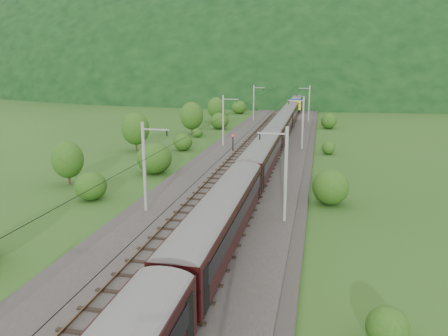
# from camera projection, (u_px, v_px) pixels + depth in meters

# --- Properties ---
(ground) EXTENTS (600.00, 600.00, 0.00)m
(ground) POSITION_uv_depth(u_px,v_px,m) (213.00, 219.00, 38.16)
(ground) COLOR #254C18
(ground) RESTS_ON ground
(railbed) EXTENTS (14.00, 220.00, 0.30)m
(railbed) POSITION_uv_depth(u_px,v_px,m) (235.00, 186.00, 47.61)
(railbed) COLOR #38332D
(railbed) RESTS_ON ground
(track_left) EXTENTS (2.40, 220.00, 0.27)m
(track_left) POSITION_uv_depth(u_px,v_px,m) (213.00, 183.00, 48.06)
(track_left) COLOR brown
(track_left) RESTS_ON railbed
(track_right) EXTENTS (2.40, 220.00, 0.27)m
(track_right) POSITION_uv_depth(u_px,v_px,m) (257.00, 185.00, 47.06)
(track_right) COLOR brown
(track_right) RESTS_ON railbed
(catenary_left) EXTENTS (2.54, 192.28, 8.00)m
(catenary_left) POSITION_uv_depth(u_px,v_px,m) (224.00, 120.00, 68.74)
(catenary_left) COLOR gray
(catenary_left) RESTS_ON railbed
(catenary_right) EXTENTS (2.54, 192.28, 8.00)m
(catenary_right) POSITION_uv_depth(u_px,v_px,m) (302.00, 122.00, 66.18)
(catenary_right) COLOR gray
(catenary_right) RESTS_ON railbed
(overhead_wires) EXTENTS (4.83, 198.00, 0.03)m
(overhead_wires) POSITION_uv_depth(u_px,v_px,m) (235.00, 123.00, 45.97)
(overhead_wires) COLOR black
(overhead_wires) RESTS_ON ground
(mountain_main) EXTENTS (504.00, 360.00, 244.00)m
(mountain_main) POSITION_uv_depth(u_px,v_px,m) (308.00, 83.00, 284.86)
(mountain_main) COLOR black
(mountain_main) RESTS_ON ground
(mountain_ridge) EXTENTS (336.00, 280.00, 132.00)m
(mountain_ridge) POSITION_uv_depth(u_px,v_px,m) (157.00, 79.00, 347.92)
(mountain_ridge) COLOR black
(mountain_ridge) RESTS_ON ground
(train) EXTENTS (2.81, 134.20, 4.88)m
(train) POSITION_uv_depth(u_px,v_px,m) (272.00, 136.00, 60.34)
(train) COLOR black
(train) RESTS_ON ground
(hazard_post_near) EXTENTS (0.15, 0.15, 1.43)m
(hazard_post_near) POSITION_uv_depth(u_px,v_px,m) (267.00, 131.00, 79.88)
(hazard_post_near) COLOR red
(hazard_post_near) RESTS_ON railbed
(hazard_post_far) EXTENTS (0.15, 0.15, 1.38)m
(hazard_post_far) POSITION_uv_depth(u_px,v_px,m) (271.00, 131.00, 80.69)
(hazard_post_far) COLOR red
(hazard_post_far) RESTS_ON railbed
(signal) EXTENTS (0.27, 0.27, 2.45)m
(signal) POSITION_uv_depth(u_px,v_px,m) (233.00, 141.00, 65.36)
(signal) COLOR black
(signal) RESTS_ON railbed
(vegetation_left) EXTENTS (13.45, 142.67, 6.15)m
(vegetation_left) POSITION_uv_depth(u_px,v_px,m) (132.00, 154.00, 53.24)
(vegetation_left) COLOR #224F15
(vegetation_left) RESTS_ON ground
(vegetation_right) EXTENTS (5.74, 101.51, 3.10)m
(vegetation_right) POSITION_uv_depth(u_px,v_px,m) (334.00, 162.00, 53.66)
(vegetation_right) COLOR #224F15
(vegetation_right) RESTS_ON ground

